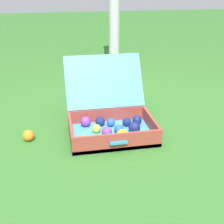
# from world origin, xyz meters

# --- Properties ---
(ground_plane) EXTENTS (16.00, 16.00, 0.00)m
(ground_plane) POSITION_xyz_m (0.00, 0.00, 0.00)
(ground_plane) COLOR #336B28
(open_suitcase) EXTENTS (0.57, 0.65, 0.47)m
(open_suitcase) POSITION_xyz_m (-0.06, 0.01, 0.10)
(open_suitcase) COLOR #4799C6
(open_suitcase) RESTS_ON ground
(stray_ball_on_grass) EXTENTS (0.08, 0.08, 0.08)m
(stray_ball_on_grass) POSITION_xyz_m (-0.62, -0.02, 0.04)
(stray_ball_on_grass) COLOR orange
(stray_ball_on_grass) RESTS_ON ground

